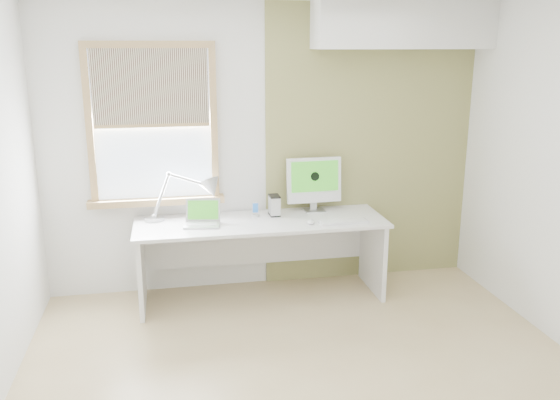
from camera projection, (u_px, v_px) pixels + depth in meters
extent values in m
cube|color=tan|center=(309.00, 379.00, 4.03)|extent=(4.00, 3.50, 0.02)
cube|color=white|center=(265.00, 149.00, 5.36)|extent=(4.00, 0.02, 2.60)
cube|color=white|center=(434.00, 322.00, 2.02)|extent=(4.00, 0.02, 2.60)
cube|color=#86914D|center=(370.00, 146.00, 5.53)|extent=(2.00, 0.02, 2.60)
cube|color=white|center=(403.00, 24.00, 5.12)|extent=(1.60, 0.40, 0.42)
cube|color=tan|center=(89.00, 127.00, 4.98)|extent=(0.06, 0.06, 1.42)
cube|color=tan|center=(214.00, 124.00, 5.17)|extent=(0.06, 0.06, 1.42)
cube|color=tan|center=(148.00, 44.00, 4.90)|extent=(1.00, 0.06, 0.06)
cube|color=tan|center=(157.00, 201.00, 5.23)|extent=(1.20, 0.14, 0.06)
cube|color=#D1E2F9|center=(153.00, 125.00, 5.09)|extent=(1.00, 0.01, 1.30)
cube|color=beige|center=(151.00, 87.00, 4.97)|extent=(0.98, 0.02, 0.65)
cube|color=tan|center=(153.00, 126.00, 5.05)|extent=(0.98, 0.03, 0.03)
cube|color=silver|center=(261.00, 222.00, 5.13)|extent=(2.20, 0.70, 0.03)
cube|color=silver|center=(141.00, 270.00, 5.03)|extent=(0.04, 0.64, 0.70)
cube|color=silver|center=(373.00, 253.00, 5.42)|extent=(0.04, 0.64, 0.70)
cube|color=silver|center=(256.00, 239.00, 5.50)|extent=(2.08, 0.02, 0.48)
cylinder|color=#B2B4B7|center=(154.00, 219.00, 5.14)|extent=(0.21, 0.21, 0.03)
sphere|color=#B2B4B7|center=(154.00, 217.00, 5.14)|extent=(0.06, 0.06, 0.05)
cylinder|color=#B2B4B7|center=(161.00, 196.00, 5.12)|extent=(0.18, 0.06, 0.38)
sphere|color=#B2B4B7|center=(169.00, 174.00, 5.10)|extent=(0.05, 0.05, 0.05)
cylinder|color=#B2B4B7|center=(189.00, 180.00, 5.15)|extent=(0.35, 0.05, 0.15)
sphere|color=#B2B4B7|center=(208.00, 186.00, 5.21)|extent=(0.05, 0.05, 0.04)
cone|color=#B2B4B7|center=(211.00, 189.00, 5.23)|extent=(0.30, 0.31, 0.23)
cube|color=#B2B4B7|center=(202.00, 225.00, 4.99)|extent=(0.33, 0.26, 0.02)
cube|color=#B2B5B7|center=(202.00, 224.00, 4.99)|extent=(0.27, 0.17, 0.00)
cube|color=#B2B4B7|center=(203.00, 210.00, 5.06)|extent=(0.30, 0.11, 0.19)
cube|color=#308B1D|center=(203.00, 210.00, 5.06)|extent=(0.27, 0.09, 0.16)
cylinder|color=#B2B4B7|center=(255.00, 215.00, 5.26)|extent=(0.08, 0.08, 0.02)
cube|color=#B2B4B7|center=(255.00, 208.00, 5.24)|extent=(0.06, 0.01, 0.12)
cube|color=#194C99|center=(255.00, 208.00, 5.24)|extent=(0.05, 0.00, 0.08)
cube|color=#B2B4B7|center=(274.00, 205.00, 5.27)|extent=(0.09, 0.14, 0.19)
cube|color=black|center=(274.00, 196.00, 5.25)|extent=(0.09, 0.15, 0.01)
cube|color=black|center=(274.00, 214.00, 5.29)|extent=(0.09, 0.15, 0.01)
cube|color=#B2B4B7|center=(314.00, 210.00, 5.43)|extent=(0.19, 0.17, 0.01)
cube|color=#B2B4B7|center=(313.00, 200.00, 5.43)|extent=(0.06, 0.02, 0.17)
cube|color=white|center=(314.00, 180.00, 5.37)|extent=(0.51, 0.11, 0.42)
cube|color=#308B1D|center=(315.00, 176.00, 5.33)|extent=(0.45, 0.05, 0.28)
cylinder|color=black|center=(315.00, 176.00, 5.33)|extent=(0.08, 0.01, 0.08)
cube|color=white|center=(343.00, 222.00, 5.07)|extent=(0.43, 0.13, 0.02)
cube|color=white|center=(343.00, 221.00, 5.06)|extent=(0.40, 0.10, 0.00)
ellipsoid|color=white|center=(311.00, 222.00, 5.04)|extent=(0.10, 0.12, 0.03)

